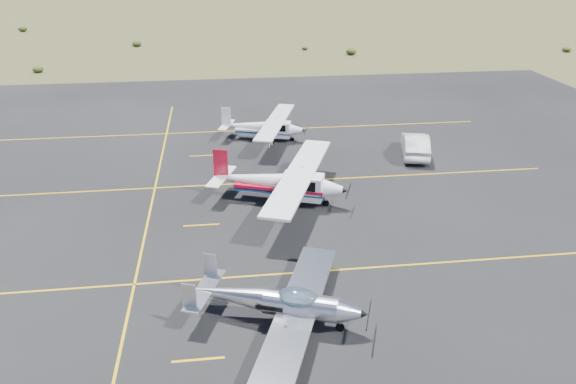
# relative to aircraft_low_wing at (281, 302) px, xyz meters

# --- Properties ---
(ground) EXTENTS (1600.00, 1600.00, 0.00)m
(ground) POSITION_rel_aircraft_low_wing_xyz_m (-0.36, 1.68, -1.02)
(ground) COLOR #383D1C
(ground) RESTS_ON ground
(apron) EXTENTS (72.00, 72.00, 0.02)m
(apron) POSITION_rel_aircraft_low_wing_xyz_m (-0.36, 8.68, -1.02)
(apron) COLOR black
(apron) RESTS_ON ground
(aircraft_low_wing) EXTENTS (7.21, 9.70, 2.14)m
(aircraft_low_wing) POSITION_rel_aircraft_low_wing_xyz_m (0.00, 0.00, 0.00)
(aircraft_low_wing) COLOR silver
(aircraft_low_wing) RESTS_ON apron
(aircraft_cessna) EXTENTS (8.43, 11.70, 3.02)m
(aircraft_cessna) POSITION_rel_aircraft_low_wing_xyz_m (1.31, 11.64, 0.32)
(aircraft_cessna) COLOR white
(aircraft_cessna) RESTS_ON apron
(aircraft_plain) EXTENTS (6.62, 9.65, 2.47)m
(aircraft_plain) POSITION_rel_aircraft_low_wing_xyz_m (1.35, 23.15, 0.08)
(aircraft_plain) COLOR silver
(aircraft_plain) RESTS_ON apron
(sedan) EXTENTS (2.94, 5.27, 1.65)m
(sedan) POSITION_rel_aircraft_low_wing_xyz_m (12.00, 18.23, -0.19)
(sedan) COLOR silver
(sedan) RESTS_ON apron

